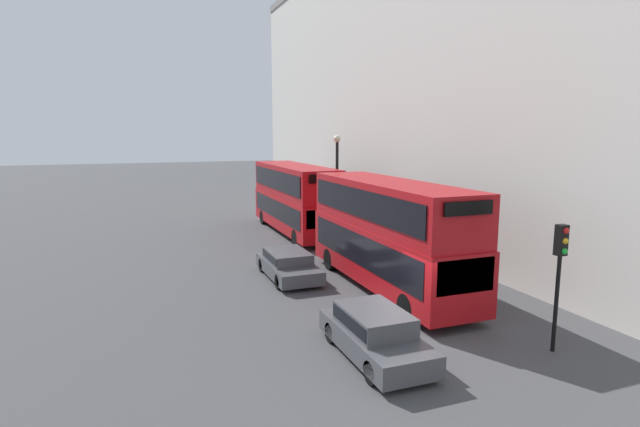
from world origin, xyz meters
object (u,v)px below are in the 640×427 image
bus_leading (388,230)px  pedestrian (331,221)px  car_dark_sedan (375,332)px  bus_second_in_queue (295,196)px  traffic_light (560,261)px  car_hatchback (288,264)px

bus_leading → pedestrian: bus_leading is taller
bus_leading → car_dark_sedan: size_ratio=2.38×
pedestrian → bus_second_in_queue: bearing=156.2°
traffic_light → pedestrian: (0.40, 18.68, -1.97)m
bus_second_in_queue → car_hatchback: bus_second_in_queue is taller
bus_second_in_queue → traffic_light: size_ratio=2.81×
traffic_light → car_hatchback: bearing=117.0°
traffic_light → car_dark_sedan: bearing=162.9°
car_hatchback → pedestrian: pedestrian is taller
bus_leading → pedestrian: size_ratio=6.07×
bus_leading → bus_second_in_queue: size_ratio=0.96×
bus_leading → bus_second_in_queue: (0.00, 12.49, -0.06)m
car_hatchback → bus_second_in_queue: bearing=70.4°
bus_second_in_queue → bus_leading: bearing=-90.0°
bus_leading → car_hatchback: bearing=139.2°
bus_leading → traffic_light: bearing=-76.4°
bus_leading → car_dark_sedan: bus_leading is taller
car_dark_sedan → traffic_light: bearing=-17.1°
bus_leading → bus_second_in_queue: 12.49m
car_dark_sedan → pedestrian: (5.53, 17.10, 0.04)m
car_dark_sedan → traffic_light: (5.13, -1.58, 2.02)m
car_dark_sedan → car_hatchback: 8.49m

